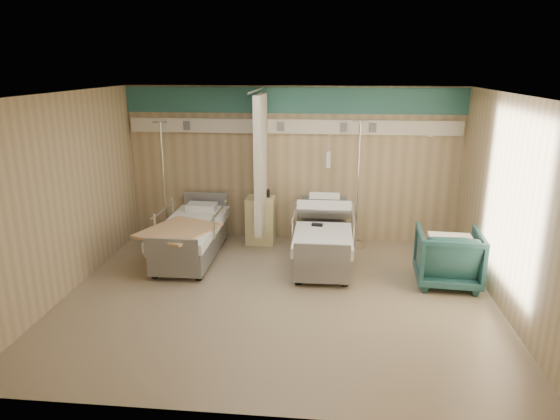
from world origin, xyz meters
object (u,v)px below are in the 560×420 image
object	(u,v)px
visitor_armchair	(448,257)
iv_stand_right	(356,222)
bed_right	(323,245)
iv_stand_left	(166,217)
bedside_cabinet	(261,220)
bed_left	(192,240)

from	to	relation	value
visitor_armchair	iv_stand_right	size ratio (longest dim) A/B	0.41
bed_right	iv_stand_left	size ratio (longest dim) A/B	0.98
bedside_cabinet	iv_stand_right	bearing A→B (deg)	-2.18
bedside_cabinet	bed_left	bearing A→B (deg)	-139.40
iv_stand_left	bed_left	bearing A→B (deg)	-49.69
bed_right	iv_stand_right	distance (m)	1.02
bed_left	iv_stand_right	xyz separation A→B (m)	(2.77, 0.83, 0.15)
bedside_cabinet	iv_stand_left	size ratio (longest dim) A/B	0.39
bedside_cabinet	visitor_armchair	xyz separation A→B (m)	(3.00, -1.52, -0.00)
bed_right	visitor_armchair	size ratio (longest dim) A/B	2.33
bed_right	bed_left	distance (m)	2.20
bed_left	bed_right	bearing A→B (deg)	0.00
bed_right	iv_stand_left	world-z (taller)	iv_stand_left
bed_left	iv_stand_left	xyz separation A→B (m)	(-0.69, 0.81, 0.14)
bed_left	iv_stand_left	distance (m)	1.07
bed_left	iv_stand_left	size ratio (longest dim) A/B	0.98
bed_right	bed_left	bearing A→B (deg)	180.00
bed_right	iv_stand_right	xyz separation A→B (m)	(0.57, 0.83, 0.15)
iv_stand_right	bed_right	bearing A→B (deg)	-124.17
bedside_cabinet	iv_stand_right	size ratio (longest dim) A/B	0.38
iv_stand_right	iv_stand_left	size ratio (longest dim) A/B	1.02
bedside_cabinet	bed_right	bearing A→B (deg)	-38.05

